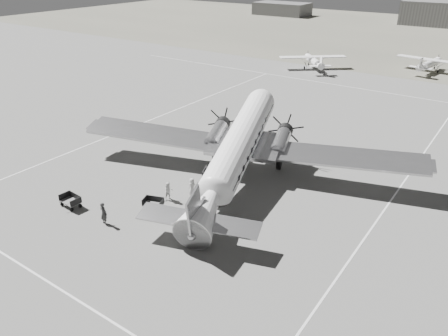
% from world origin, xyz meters
% --- Properties ---
extents(ground, '(260.00, 260.00, 0.00)m').
position_xyz_m(ground, '(0.00, 0.00, 0.00)').
color(ground, slate).
rests_on(ground, ground).
extents(taxi_line_near, '(60.00, 0.15, 0.01)m').
position_xyz_m(taxi_line_near, '(0.00, -14.00, 0.01)').
color(taxi_line_near, silver).
rests_on(taxi_line_near, ground).
extents(taxi_line_right, '(0.15, 80.00, 0.01)m').
position_xyz_m(taxi_line_right, '(12.00, 0.00, 0.01)').
color(taxi_line_right, silver).
rests_on(taxi_line_right, ground).
extents(taxi_line_left, '(0.15, 60.00, 0.01)m').
position_xyz_m(taxi_line_left, '(-18.00, 10.00, 0.01)').
color(taxi_line_left, silver).
rests_on(taxi_line_left, ground).
extents(taxi_line_horizon, '(90.00, 0.15, 0.01)m').
position_xyz_m(taxi_line_horizon, '(0.00, 40.00, 0.01)').
color(taxi_line_horizon, silver).
rests_on(taxi_line_horizon, ground).
extents(grass_infield, '(260.00, 90.00, 0.01)m').
position_xyz_m(grass_infield, '(0.00, 95.00, 0.00)').
color(grass_infield, '#636053').
rests_on(grass_infield, ground).
extents(shed_secondary, '(18.00, 10.00, 4.00)m').
position_xyz_m(shed_secondary, '(-55.00, 115.00, 2.00)').
color(shed_secondary, '#535353').
rests_on(shed_secondary, ground).
extents(dc3_airliner, '(37.31, 30.77, 6.13)m').
position_xyz_m(dc3_airliner, '(-0.26, 3.77, 3.06)').
color(dc3_airliner, '#AFAFB1').
rests_on(dc3_airliner, ground).
extents(light_plane_left, '(15.30, 15.02, 2.47)m').
position_xyz_m(light_plane_left, '(-12.92, 47.73, 1.23)').
color(light_plane_left, white).
rests_on(light_plane_left, ground).
extents(light_plane_right, '(13.18, 11.25, 2.48)m').
position_xyz_m(light_plane_right, '(4.59, 56.96, 1.24)').
color(light_plane_right, white).
rests_on(light_plane_right, ground).
extents(baggage_cart_near, '(1.92, 1.63, 0.92)m').
position_xyz_m(baggage_cart_near, '(-3.19, -3.85, 0.46)').
color(baggage_cart_near, '#535353').
rests_on(baggage_cart_near, ground).
extents(baggage_cart_far, '(1.86, 1.38, 0.99)m').
position_xyz_m(baggage_cart_far, '(-8.89, -7.38, 0.50)').
color(baggage_cart_far, '#535353').
rests_on(baggage_cart_far, ground).
extents(ground_crew, '(0.69, 0.48, 1.81)m').
position_xyz_m(ground_crew, '(-4.75, -7.51, 0.90)').
color(ground_crew, '#282828').
rests_on(ground_crew, ground).
extents(ramp_agent, '(0.89, 0.98, 1.63)m').
position_xyz_m(ramp_agent, '(-3.11, -2.05, 0.82)').
color(ramp_agent, silver).
rests_on(ramp_agent, ground).
extents(passenger, '(0.71, 0.83, 1.45)m').
position_xyz_m(passenger, '(-2.21, -0.15, 0.72)').
color(passenger, '#ADADAB').
rests_on(passenger, ground).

